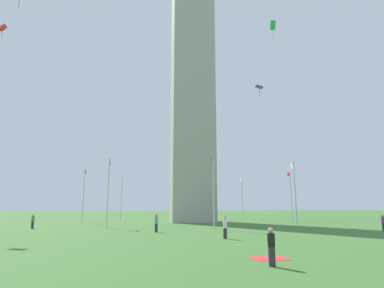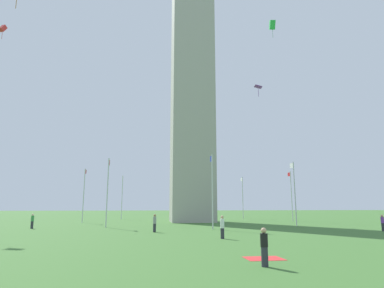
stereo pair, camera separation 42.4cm
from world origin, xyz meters
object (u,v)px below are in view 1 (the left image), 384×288
object	(u,v)px
person_purple_shirt	(383,223)
kite_red_box	(3,28)
flagpole_nw	(242,196)
person_gray_shirt	(156,223)
obelisk_monument	(192,42)
flagpole_sw	(295,190)
person_white_shirt	(225,227)
flagpole_se	(108,189)
kite_green_box	(272,25)
flagpole_ne	(122,195)
person_green_shirt	(33,221)
person_black_shirt	(271,247)
picnic_blanket_near_first_person	(270,258)
flagpole_e	(84,193)
flagpole_w	(291,194)
kite_purple_diamond	(259,87)
flagpole_n	(181,196)
flagpole_s	(213,187)

from	to	relation	value
person_purple_shirt	kite_red_box	xyz separation A→B (m)	(13.97, 44.05, 25.97)
flagpole_nw	person_gray_shirt	size ratio (longest dim) A/B	4.83
obelisk_monument	person_gray_shirt	distance (m)	36.61
flagpole_sw	flagpole_nw	xyz separation A→B (m)	(23.84, -0.00, 0.00)
obelisk_monument	person_white_shirt	bearing A→B (deg)	177.29
flagpole_se	flagpole_nw	world-z (taller)	same
person_white_shirt	kite_green_box	bearing A→B (deg)	-19.35
flagpole_ne	person_green_shirt	xyz separation A→B (m)	(-24.91, 7.97, -3.70)
person_black_shirt	picnic_blanket_near_first_person	xyz separation A→B (m)	(2.10, -0.71, -0.78)
flagpole_nw	picnic_blanket_near_first_person	distance (m)	50.79
obelisk_monument	flagpole_e	xyz separation A→B (m)	(0.06, 16.85, -26.36)
flagpole_se	obelisk_monument	bearing A→B (deg)	-45.14
person_gray_shirt	flagpole_w	bearing A→B (deg)	-41.15
flagpole_e	flagpole_nw	world-z (taller)	same
flagpole_se	picnic_blanket_near_first_person	size ratio (longest dim) A/B	4.59
flagpole_w	picnic_blanket_near_first_person	distance (m)	41.42
flagpole_ne	person_white_shirt	world-z (taller)	flagpole_ne
flagpole_ne	kite_red_box	distance (m)	33.71
obelisk_monument	kite_purple_diamond	xyz separation A→B (m)	(-18.19, -5.26, -14.89)
person_gray_shirt	kite_red_box	distance (m)	35.65
obelisk_monument	picnic_blanket_near_first_person	world-z (taller)	obelisk_monument
obelisk_monument	person_gray_shirt	bearing A→B (deg)	162.32
person_white_shirt	person_gray_shirt	bearing A→B (deg)	49.94
person_white_shirt	flagpole_w	bearing A→B (deg)	-19.23
flagpole_w	flagpole_nw	size ratio (longest dim) A/B	1.00
flagpole_se	person_black_shirt	xyz separation A→B (m)	(-27.05, -9.74, -3.73)
flagpole_e	flagpole_se	xyz separation A→B (m)	(-11.92, -4.94, 0.00)
flagpole_n	flagpole_ne	world-z (taller)	same
obelisk_monument	person_white_shirt	distance (m)	40.45
flagpole_s	picnic_blanket_near_first_person	xyz separation A→B (m)	(-20.01, 1.47, -4.51)
flagpole_ne	flagpole_w	distance (m)	31.14
flagpole_e	person_white_shirt	bearing A→B (deg)	-150.17
flagpole_e	person_gray_shirt	bearing A→B (deg)	-152.34
flagpole_n	person_green_shirt	xyz separation A→B (m)	(-29.85, 19.88, -3.70)
flagpole_ne	person_black_shirt	bearing A→B (deg)	-169.17
obelisk_monument	flagpole_e	distance (m)	31.29
flagpole_w	obelisk_monument	bearing A→B (deg)	90.20
flagpole_e	picnic_blanket_near_first_person	world-z (taller)	flagpole_e
flagpole_n	flagpole_w	size ratio (longest dim) A/B	1.00
person_purple_shirt	picnic_blanket_near_first_person	distance (m)	23.33
obelisk_monument	kite_red_box	xyz separation A→B (m)	(-7.88, 27.64, -4.10)
flagpole_e	kite_green_box	xyz separation A→B (m)	(-7.76, -28.58, 26.03)
kite_purple_diamond	flagpole_nw	bearing A→B (deg)	-12.44
flagpole_s	kite_purple_diamond	world-z (taller)	kite_purple_diamond
flagpole_se	kite_green_box	world-z (taller)	kite_green_box
flagpole_nw	person_white_shirt	size ratio (longest dim) A/B	4.70
flagpole_s	person_black_shirt	world-z (taller)	flagpole_s
flagpole_nw	kite_red_box	world-z (taller)	kite_red_box
flagpole_w	flagpole_ne	bearing A→B (deg)	67.50
person_black_shirt	kite_red_box	size ratio (longest dim) A/B	0.74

